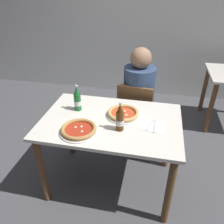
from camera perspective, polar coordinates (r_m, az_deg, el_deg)
ground_plane at (r=2.44m, az=-0.25°, el=-16.90°), size 8.00×8.00×0.00m
back_wall_tiled at (r=3.84m, az=7.21°, el=23.29°), size 7.00×0.10×2.60m
dining_table_main at (r=2.01m, az=-0.29°, el=-4.73°), size 1.20×0.80×0.75m
chair_behind_table at (r=2.58m, az=6.12°, el=-0.11°), size 0.45×0.45×0.85m
diner_seated at (r=2.57m, az=6.59°, el=2.37°), size 0.34×0.34×1.21m
pizza_margherita_near at (r=2.00m, az=2.85°, el=-0.37°), size 0.30×0.30×0.04m
pizza_marinara_far at (r=1.81m, az=-8.39°, el=-4.45°), size 0.31×0.31×0.04m
beer_bottle_left at (r=1.77m, az=2.00°, el=-1.70°), size 0.07×0.07×0.25m
beer_bottle_center at (r=2.07m, az=-8.74°, el=3.08°), size 0.07×0.07×0.25m
napkin_with_cutlery at (r=1.90m, az=10.17°, el=-3.46°), size 0.21×0.21×0.01m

